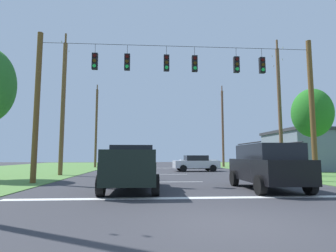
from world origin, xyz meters
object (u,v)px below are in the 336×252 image
object	(u,v)px
overhead_signal_span	(180,97)
distant_car_crossing_white	(119,162)
utility_pole_far_right	(223,127)
roadside_store	(329,150)
pickup_truck	(131,168)
utility_pole_far_left	(96,127)
utility_pole_mid_right	(280,106)
utility_pole_mid_left	(63,106)
distant_car_far_parked	(196,163)
distant_car_oncoming	(198,162)
tree_roadside_right	(312,113)
suv_black	(267,165)

from	to	relation	value
overhead_signal_span	distant_car_crossing_white	world-z (taller)	overhead_signal_span
utility_pole_far_right	roadside_store	xyz separation A→B (m)	(8.93, -8.64, -3.28)
pickup_truck	utility_pole_far_left	size ratio (longest dim) A/B	0.51
utility_pole_mid_right	utility_pole_mid_left	xyz separation A→B (m)	(-17.08, 0.71, -0.03)
overhead_signal_span	utility_pole_mid_left	size ratio (longest dim) A/B	1.44
distant_car_far_parked	distant_car_crossing_white	bearing A→B (deg)	149.74
distant_car_oncoming	tree_roadside_right	distance (m)	15.27
utility_pole_far_right	tree_roadside_right	size ratio (longest dim) A/B	1.74
suv_black	utility_pole_mid_left	xyz separation A→B (m)	(-11.89, 9.74, 4.30)
suv_black	distant_car_oncoming	bearing A→B (deg)	88.16
distant_car_crossing_white	roadside_store	xyz separation A→B (m)	(22.21, -3.24, 1.29)
distant_car_crossing_white	distant_car_far_parked	distance (m)	9.08
distant_car_far_parked	roadside_store	bearing A→B (deg)	5.31
distant_car_crossing_white	utility_pole_far_right	distance (m)	15.05
distant_car_oncoming	suv_black	bearing A→B (deg)	-91.84
suv_black	distant_car_far_parked	world-z (taller)	suv_black
utility_pole_mid_left	utility_pole_far_left	distance (m)	14.03
utility_pole_far_right	distant_car_far_parked	bearing A→B (deg)	-118.63
pickup_truck	utility_pole_far_right	xyz separation A→B (m)	(10.77, 24.09, 4.39)
distant_car_oncoming	distant_car_far_parked	size ratio (longest dim) A/B	0.98
overhead_signal_span	utility_pole_far_right	distance (m)	22.52
utility_pole_mid_right	utility_pole_far_right	size ratio (longest dim) A/B	0.99
tree_roadside_right	distant_car_crossing_white	bearing A→B (deg)	141.60
utility_pole_mid_right	suv_black	bearing A→B (deg)	-119.88
utility_pole_far_right	tree_roadside_right	distance (m)	17.52
overhead_signal_span	distant_car_crossing_white	xyz separation A→B (m)	(-5.04, 15.55, -4.07)
distant_car_oncoming	utility_pole_far_left	size ratio (longest dim) A/B	0.40
overhead_signal_span	utility_pole_far_right	size ratio (longest dim) A/B	1.46
suv_black	utility_pole_far_right	bearing A→B (deg)	78.92
overhead_signal_span	distant_car_crossing_white	distance (m)	16.85
utility_pole_far_right	overhead_signal_span	bearing A→B (deg)	-111.47
utility_pole_far_right	tree_roadside_right	world-z (taller)	utility_pole_far_right
overhead_signal_span	pickup_truck	bearing A→B (deg)	-128.87
overhead_signal_span	pickup_truck	xyz separation A→B (m)	(-2.52, -3.13, -3.89)
suv_black	tree_roadside_right	distance (m)	10.38
utility_pole_far_right	utility_pole_mid_left	size ratio (longest dim) A/B	0.99
pickup_truck	distant_car_far_parked	distance (m)	15.08
overhead_signal_span	utility_pole_mid_left	bearing A→B (deg)	143.95
distant_car_crossing_white	distant_car_far_parked	size ratio (longest dim) A/B	0.99
distant_car_oncoming	utility_pole_mid_left	xyz separation A→B (m)	(-12.55, -10.91, 4.57)
distant_car_crossing_white	suv_black	bearing A→B (deg)	-66.11
tree_roadside_right	roadside_store	bearing A→B (deg)	51.15
utility_pole_far_left	roadside_store	world-z (taller)	utility_pole_far_left
suv_black	distant_car_crossing_white	xyz separation A→B (m)	(-8.48, 19.14, -0.27)
distant_car_crossing_white	distant_car_far_parked	world-z (taller)	same
utility_pole_mid_right	utility_pole_far_left	size ratio (longest dim) A/B	1.02
distant_car_crossing_white	utility_pole_mid_right	distance (m)	17.62
overhead_signal_span	suv_black	bearing A→B (deg)	-46.24
distant_car_oncoming	utility_pole_far_right	bearing A→B (deg)	43.20
overhead_signal_span	utility_pole_far_left	world-z (taller)	utility_pole_far_left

